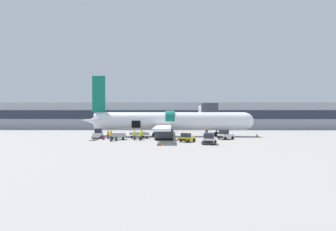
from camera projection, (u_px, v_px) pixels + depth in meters
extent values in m
plane|color=gray|center=(166.00, 139.00, 46.11)|extent=(500.00, 500.00, 0.00)
cube|color=yellow|center=(175.00, 142.00, 41.90)|extent=(26.89, 1.24, 0.01)
cube|color=#9EA3AD|center=(168.00, 116.00, 79.15)|extent=(109.63, 9.43, 7.72)
cube|color=#232D3D|center=(168.00, 115.00, 74.37)|extent=(107.43, 0.16, 2.47)
cylinder|color=#4C4C51|center=(207.00, 125.00, 59.01)|extent=(0.60, 0.60, 3.86)
cube|color=silver|center=(207.00, 111.00, 58.99)|extent=(2.58, 10.42, 2.58)
cube|color=#333842|center=(210.00, 111.00, 54.39)|extent=(3.35, 1.60, 3.09)
cylinder|color=white|center=(170.00, 121.00, 52.18)|extent=(29.86, 3.45, 3.45)
sphere|color=white|center=(245.00, 121.00, 51.99)|extent=(3.28, 3.28, 3.28)
cone|color=white|center=(96.00, 121.00, 52.37)|extent=(3.97, 3.18, 3.18)
cylinder|color=#0F6B56|center=(170.00, 119.00, 52.14)|extent=(1.79, 3.46, 3.46)
cube|color=#0F6B56|center=(99.00, 94.00, 52.33)|extent=(2.59, 0.28, 7.27)
cube|color=white|center=(93.00, 120.00, 48.37)|extent=(1.16, 7.98, 0.20)
cube|color=white|center=(104.00, 119.00, 56.35)|extent=(1.16, 7.98, 0.20)
cube|color=white|center=(163.00, 128.00, 44.55)|extent=(2.76, 14.26, 0.40)
cube|color=white|center=(165.00, 124.00, 59.84)|extent=(2.76, 14.26, 0.40)
cylinder|color=#333842|center=(164.00, 134.00, 44.49)|extent=(3.17, 2.05, 2.05)
cylinder|color=#333842|center=(166.00, 129.00, 59.92)|extent=(3.17, 2.05, 2.05)
cube|color=black|center=(136.00, 124.00, 50.56)|extent=(1.70, 0.12, 1.40)
cylinder|color=#56565B|center=(217.00, 130.00, 52.07)|extent=(0.22, 0.22, 1.73)
sphere|color=black|center=(217.00, 134.00, 52.07)|extent=(0.92, 0.92, 0.92)
cylinder|color=#56565B|center=(154.00, 130.00, 49.80)|extent=(0.22, 0.22, 1.73)
sphere|color=black|center=(154.00, 135.00, 49.81)|extent=(0.92, 0.92, 0.92)
cylinder|color=#56565B|center=(156.00, 129.00, 54.65)|extent=(0.22, 0.22, 1.73)
sphere|color=black|center=(156.00, 133.00, 54.66)|extent=(0.92, 0.92, 0.92)
cube|color=silver|center=(209.00, 140.00, 38.64)|extent=(2.26, 3.27, 0.67)
cube|color=#232833|center=(209.00, 136.00, 38.13)|extent=(1.66, 1.62, 0.75)
cube|color=black|center=(208.00, 142.00, 37.15)|extent=(1.46, 0.45, 0.34)
sphere|color=black|center=(203.00, 143.00, 37.84)|extent=(0.56, 0.56, 0.56)
sphere|color=black|center=(214.00, 143.00, 37.48)|extent=(0.56, 0.56, 0.56)
sphere|color=black|center=(204.00, 141.00, 39.81)|extent=(0.56, 0.56, 0.56)
sphere|color=black|center=(215.00, 142.00, 39.45)|extent=(0.56, 0.56, 0.56)
cube|color=white|center=(98.00, 135.00, 47.67)|extent=(1.41, 2.24, 0.73)
cube|color=#232833|center=(98.00, 131.00, 48.06)|extent=(1.19, 1.02, 0.79)
cube|color=black|center=(100.00, 135.00, 48.83)|extent=(1.24, 0.14, 0.36)
sphere|color=black|center=(102.00, 136.00, 48.43)|extent=(0.56, 0.56, 0.56)
sphere|color=black|center=(95.00, 136.00, 48.43)|extent=(0.56, 0.56, 0.56)
sphere|color=black|center=(100.00, 137.00, 46.92)|extent=(0.56, 0.56, 0.56)
sphere|color=black|center=(93.00, 137.00, 46.92)|extent=(0.56, 0.56, 0.56)
cube|color=silver|center=(226.00, 136.00, 45.84)|extent=(3.05, 2.73, 0.70)
cube|color=#232833|center=(224.00, 132.00, 45.58)|extent=(1.71, 1.73, 0.76)
cube|color=black|center=(220.00, 137.00, 45.08)|extent=(0.85, 1.19, 0.35)
sphere|color=black|center=(219.00, 138.00, 45.94)|extent=(0.56, 0.56, 0.56)
sphere|color=black|center=(225.00, 138.00, 44.75)|extent=(0.56, 0.56, 0.56)
sphere|color=black|center=(226.00, 137.00, 46.93)|extent=(0.56, 0.56, 0.56)
sphere|color=black|center=(232.00, 138.00, 45.74)|extent=(0.56, 0.56, 0.56)
cube|color=yellow|center=(187.00, 139.00, 41.62)|extent=(2.63, 2.72, 0.53)
cube|color=#232833|center=(186.00, 135.00, 41.32)|extent=(1.65, 1.62, 0.63)
cube|color=black|center=(183.00, 140.00, 40.74)|extent=(1.13, 0.99, 0.27)
sphere|color=black|center=(181.00, 140.00, 41.53)|extent=(0.56, 0.56, 0.56)
sphere|color=black|center=(188.00, 141.00, 40.57)|extent=(0.56, 0.56, 0.56)
sphere|color=black|center=(187.00, 139.00, 42.68)|extent=(0.56, 0.56, 0.56)
sphere|color=black|center=(194.00, 140.00, 41.72)|extent=(0.56, 0.56, 0.56)
cube|color=#999BA0|center=(117.00, 136.00, 45.07)|extent=(2.95, 1.86, 0.05)
cube|color=#999BA0|center=(125.00, 135.00, 45.21)|extent=(0.23, 1.55, 0.50)
cube|color=#999BA0|center=(117.00, 135.00, 44.33)|extent=(2.72, 0.37, 0.50)
cube|color=#999BA0|center=(118.00, 135.00, 45.81)|extent=(2.72, 0.37, 0.50)
cube|color=#333338|center=(128.00, 138.00, 45.26)|extent=(0.90, 0.18, 0.06)
sphere|color=black|center=(123.00, 139.00, 44.40)|extent=(0.40, 0.40, 0.40)
sphere|color=black|center=(123.00, 138.00, 45.94)|extent=(0.40, 0.40, 0.40)
sphere|color=black|center=(111.00, 139.00, 44.20)|extent=(0.40, 0.40, 0.40)
sphere|color=black|center=(112.00, 138.00, 45.75)|extent=(0.40, 0.40, 0.40)
cube|color=#1E2347|center=(114.00, 135.00, 45.09)|extent=(0.49, 0.18, 0.43)
cube|color=#721951|center=(117.00, 135.00, 44.99)|extent=(0.56, 0.38, 0.35)
cube|color=#1E2347|center=(112.00, 135.00, 44.88)|extent=(0.34, 0.24, 0.42)
cube|color=#999BA0|center=(139.00, 135.00, 47.63)|extent=(3.67, 2.96, 0.05)
cube|color=#999BA0|center=(147.00, 133.00, 48.28)|extent=(0.80, 1.62, 0.40)
cube|color=#999BA0|center=(141.00, 134.00, 46.85)|extent=(2.89, 1.40, 0.40)
cube|color=#999BA0|center=(138.00, 133.00, 48.40)|extent=(2.89, 1.40, 0.40)
cube|color=#333338|center=(150.00, 136.00, 48.48)|extent=(0.85, 0.45, 0.06)
sphere|color=black|center=(147.00, 137.00, 47.30)|extent=(0.40, 0.40, 0.40)
sphere|color=black|center=(144.00, 137.00, 48.90)|extent=(0.40, 0.40, 0.40)
sphere|color=black|center=(135.00, 138.00, 46.36)|extent=(0.40, 0.40, 0.40)
sphere|color=black|center=(132.00, 137.00, 47.96)|extent=(0.40, 0.40, 0.40)
cube|color=#4C1E1E|center=(137.00, 134.00, 47.16)|extent=(0.57, 0.46, 0.34)
cube|color=olive|center=(139.00, 134.00, 47.47)|extent=(0.38, 0.32, 0.45)
cube|color=#14472D|center=(141.00, 133.00, 47.62)|extent=(0.49, 0.43, 0.46)
cube|color=olive|center=(143.00, 133.00, 47.89)|extent=(0.40, 0.34, 0.44)
cylinder|color=black|center=(140.00, 138.00, 43.32)|extent=(0.37, 0.37, 0.77)
cylinder|color=#B7E019|center=(140.00, 134.00, 43.32)|extent=(0.48, 0.48, 0.61)
sphere|color=beige|center=(140.00, 132.00, 43.32)|extent=(0.21, 0.21, 0.21)
cylinder|color=#B7E019|center=(139.00, 135.00, 43.41)|extent=(0.15, 0.15, 0.56)
cylinder|color=#B7E019|center=(141.00, 135.00, 43.23)|extent=(0.15, 0.15, 0.56)
cylinder|color=#2D2D33|center=(111.00, 139.00, 42.32)|extent=(0.46, 0.46, 0.90)
cylinder|color=orange|center=(111.00, 134.00, 42.32)|extent=(0.59, 0.59, 0.71)
sphere|color=beige|center=(111.00, 131.00, 42.31)|extent=(0.25, 0.25, 0.25)
cylinder|color=orange|center=(112.00, 134.00, 42.12)|extent=(0.19, 0.19, 0.65)
cylinder|color=orange|center=(110.00, 134.00, 42.52)|extent=(0.19, 0.19, 0.65)
cylinder|color=#1E2338|center=(142.00, 137.00, 45.01)|extent=(0.37, 0.37, 0.85)
cylinder|color=#CCE523|center=(142.00, 133.00, 45.01)|extent=(0.47, 0.47, 0.67)
sphere|color=#9E7556|center=(142.00, 130.00, 45.01)|extent=(0.23, 0.23, 0.23)
cylinder|color=#CCE523|center=(141.00, 133.00, 44.78)|extent=(0.15, 0.15, 0.61)
cylinder|color=#CCE523|center=(142.00, 133.00, 45.24)|extent=(0.15, 0.15, 0.61)
cylinder|color=#1E2338|center=(108.00, 137.00, 46.87)|extent=(0.35, 0.35, 0.75)
cylinder|color=orange|center=(108.00, 133.00, 46.87)|extent=(0.44, 0.44, 0.59)
sphere|color=tan|center=(108.00, 131.00, 46.86)|extent=(0.21, 0.21, 0.21)
cylinder|color=orange|center=(108.00, 133.00, 46.67)|extent=(0.14, 0.14, 0.54)
cylinder|color=orange|center=(108.00, 133.00, 47.07)|extent=(0.14, 0.14, 0.54)
cylinder|color=#1E2338|center=(135.00, 138.00, 44.33)|extent=(0.31, 0.31, 0.81)
cylinder|color=#B7E019|center=(135.00, 133.00, 44.33)|extent=(0.40, 0.40, 0.64)
sphere|color=#9E7556|center=(135.00, 131.00, 44.33)|extent=(0.22, 0.22, 0.22)
cylinder|color=#B7E019|center=(134.00, 134.00, 44.10)|extent=(0.13, 0.13, 0.58)
cylinder|color=#B7E019|center=(135.00, 134.00, 44.55)|extent=(0.13, 0.13, 0.58)
cube|color=#721951|center=(103.00, 138.00, 45.13)|extent=(0.50, 0.34, 0.65)
cube|color=black|center=(103.00, 136.00, 45.13)|extent=(0.29, 0.15, 0.12)
cube|color=#14472D|center=(116.00, 139.00, 42.69)|extent=(0.36, 0.16, 0.56)
cube|color=black|center=(116.00, 137.00, 42.68)|extent=(0.23, 0.03, 0.12)
cube|color=black|center=(257.00, 137.00, 50.89)|extent=(0.63, 0.63, 0.03)
cone|color=orange|center=(257.00, 135.00, 50.89)|extent=(0.47, 0.47, 0.68)
cylinder|color=white|center=(257.00, 135.00, 50.89)|extent=(0.27, 0.27, 0.08)
cube|color=black|center=(160.00, 145.00, 37.01)|extent=(0.51, 0.51, 0.03)
cone|color=orange|center=(160.00, 143.00, 37.00)|extent=(0.38, 0.38, 0.73)
cylinder|color=white|center=(160.00, 143.00, 37.00)|extent=(0.22, 0.22, 0.09)
cube|color=black|center=(178.00, 140.00, 44.60)|extent=(0.54, 0.54, 0.03)
cone|color=orange|center=(178.00, 138.00, 44.60)|extent=(0.40, 0.40, 0.68)
cylinder|color=white|center=(178.00, 138.00, 44.60)|extent=(0.23, 0.23, 0.08)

